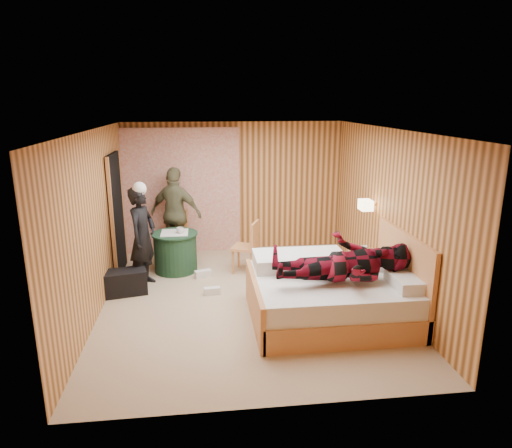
{
  "coord_description": "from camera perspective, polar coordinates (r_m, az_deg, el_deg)",
  "views": [
    {
      "loc": [
        -0.62,
        -6.26,
        2.88
      ],
      "look_at": [
        0.19,
        0.44,
        1.05
      ],
      "focal_mm": 32.0,
      "sensor_mm": 36.0,
      "label": 1
    }
  ],
  "objects": [
    {
      "name": "sneaker_right",
      "position": [
        7.11,
        -5.52,
        -8.32
      ],
      "size": [
        0.26,
        0.13,
        0.11
      ],
      "primitive_type": "cube",
      "rotation": [
        0.0,
        0.0,
        0.11
      ],
      "color": "silver",
      "rests_on": "floor"
    },
    {
      "name": "wall_left",
      "position": [
        6.64,
        -19.5,
        0.06
      ],
      "size": [
        0.02,
        5.0,
        2.5
      ],
      "primitive_type": "cube",
      "color": "#DF9855",
      "rests_on": "floor"
    },
    {
      "name": "curtain",
      "position": [
        8.86,
        -9.21,
        4.05
      ],
      "size": [
        2.2,
        0.08,
        2.4
      ],
      "primitive_type": "cube",
      "color": "beige",
      "rests_on": "floor"
    },
    {
      "name": "nightstand",
      "position": [
        7.36,
        13.56,
        -5.76
      ],
      "size": [
        0.45,
        0.61,
        0.59
      ],
      "color": "#DF915B",
      "rests_on": "floor"
    },
    {
      "name": "cup_nightstand",
      "position": [
        7.36,
        13.37,
        -3.0
      ],
      "size": [
        0.12,
        0.12,
        0.09
      ],
      "primitive_type": "imported",
      "rotation": [
        0.0,
        0.0,
        -0.29
      ],
      "color": "silver",
      "rests_on": "nightstand"
    },
    {
      "name": "wall_back",
      "position": [
        8.94,
        -2.77,
        4.64
      ],
      "size": [
        4.2,
        0.02,
        2.5
      ],
      "primitive_type": "cube",
      "color": "#DF9855",
      "rests_on": "floor"
    },
    {
      "name": "bed",
      "position": [
        6.35,
        9.74,
        -8.62
      ],
      "size": [
        2.18,
        1.72,
        1.18
      ],
      "color": "#DF915B",
      "rests_on": "floor"
    },
    {
      "name": "sneaker_left",
      "position": [
        7.77,
        -6.63,
        -6.2
      ],
      "size": [
        0.3,
        0.19,
        0.12
      ],
      "primitive_type": "cube",
      "rotation": [
        0.0,
        0.0,
        0.31
      ],
      "color": "silver",
      "rests_on": "floor"
    },
    {
      "name": "man_at_table",
      "position": [
        8.53,
        -9.97,
        1.25
      ],
      "size": [
        1.09,
        0.81,
        1.72
      ],
      "primitive_type": "imported",
      "rotation": [
        0.0,
        0.0,
        2.71
      ],
      "color": "#696846",
      "rests_on": "floor"
    },
    {
      "name": "wall_lamp",
      "position": [
        7.35,
        13.57,
        2.33
      ],
      "size": [
        0.26,
        0.24,
        0.16
      ],
      "color": "gold",
      "rests_on": "wall_right"
    },
    {
      "name": "floor",
      "position": [
        6.92,
        -1.11,
        -9.42
      ],
      "size": [
        4.2,
        5.0,
        0.01
      ],
      "primitive_type": "cube",
      "color": "tan",
      "rests_on": "ground"
    },
    {
      "name": "chair_near",
      "position": [
        7.81,
        -0.86,
        -2.39
      ],
      "size": [
        0.53,
        0.53,
        0.9
      ],
      "rotation": [
        0.0,
        0.0,
        -1.95
      ],
      "color": "#DF915B",
      "rests_on": "floor"
    },
    {
      "name": "book_upper",
      "position": [
        7.21,
        13.85,
        -3.56
      ],
      "size": [
        0.17,
        0.23,
        0.02
      ],
      "primitive_type": "imported",
      "rotation": [
        0.0,
        0.0,
        0.04
      ],
      "color": "silver",
      "rests_on": "nightstand"
    },
    {
      "name": "book_lower",
      "position": [
        7.21,
        13.84,
        -3.71
      ],
      "size": [
        0.2,
        0.25,
        0.02
      ],
      "primitive_type": "imported",
      "rotation": [
        0.0,
        0.0,
        -0.17
      ],
      "color": "silver",
      "rests_on": "nightstand"
    },
    {
      "name": "ceiling",
      "position": [
        6.31,
        -1.22,
        11.7
      ],
      "size": [
        4.2,
        5.0,
        0.01
      ],
      "primitive_type": "cube",
      "color": "silver",
      "rests_on": "wall_back"
    },
    {
      "name": "woman_standing",
      "position": [
        7.41,
        -14.0,
        -1.6
      ],
      "size": [
        0.58,
        0.69,
        1.6
      ],
      "primitive_type": "imported",
      "rotation": [
        0.0,
        0.0,
        1.18
      ],
      "color": "black",
      "rests_on": "floor"
    },
    {
      "name": "cup_table",
      "position": [
        7.87,
        -9.46,
        -0.78
      ],
      "size": [
        0.16,
        0.16,
        0.1
      ],
      "primitive_type": "imported",
      "rotation": [
        0.0,
        0.0,
        -0.38
      ],
      "color": "silver",
      "rests_on": "round_table"
    },
    {
      "name": "duffel_bag",
      "position": [
        7.33,
        -16.13,
        -7.02
      ],
      "size": [
        0.72,
        0.49,
        0.38
      ],
      "primitive_type": "cube",
      "rotation": [
        0.0,
        0.0,
        0.21
      ],
      "color": "black",
      "rests_on": "floor"
    },
    {
      "name": "man_on_bed",
      "position": [
        5.91,
        10.96,
        -3.44
      ],
      "size": [
        0.86,
        0.67,
        1.77
      ],
      "primitive_type": "imported",
      "rotation": [
        0.0,
        1.57,
        0.0
      ],
      "color": "maroon",
      "rests_on": "bed"
    },
    {
      "name": "wall_right",
      "position": [
        7.02,
        16.15,
        1.13
      ],
      "size": [
        0.02,
        5.0,
        2.5
      ],
      "primitive_type": "cube",
      "color": "#DF9855",
      "rests_on": "floor"
    },
    {
      "name": "round_table",
      "position": [
        8.04,
        -10.03,
        -3.41
      ],
      "size": [
        0.79,
        0.79,
        0.7
      ],
      "color": "#1C3E23",
      "rests_on": "floor"
    },
    {
      "name": "chair_far",
      "position": [
        8.58,
        -9.87,
        -0.88
      ],
      "size": [
        0.43,
        0.43,
        0.93
      ],
      "rotation": [
        0.0,
        0.0,
        -0.03
      ],
      "color": "#DF915B",
      "rests_on": "floor"
    },
    {
      "name": "doorway",
      "position": [
        8.02,
        -17.01,
        1.11
      ],
      "size": [
        0.06,
        0.9,
        2.05
      ],
      "primitive_type": "cube",
      "color": "black",
      "rests_on": "floor"
    }
  ]
}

